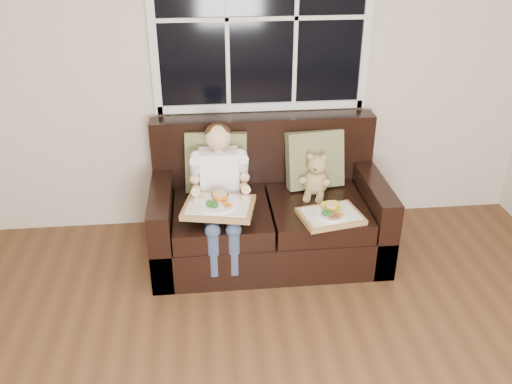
{
  "coord_description": "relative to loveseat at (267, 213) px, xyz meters",
  "views": [
    {
      "loc": [
        -0.35,
        -1.5,
        2.35
      ],
      "look_at": [
        -0.0,
        1.85,
        0.58
      ],
      "focal_mm": 38.0,
      "sensor_mm": 36.0,
      "label": 1
    }
  ],
  "objects": [
    {
      "name": "tray_left",
      "position": [
        -0.37,
        -0.33,
        0.27
      ],
      "size": [
        0.53,
        0.44,
        0.11
      ],
      "rotation": [
        0.0,
        0.0,
        -0.21
      ],
      "color": "olive",
      "rests_on": "child"
    },
    {
      "name": "window_back",
      "position": [
        -0.0,
        0.46,
        1.34
      ],
      "size": [
        1.62,
        0.04,
        1.37
      ],
      "color": "black",
      "rests_on": "room_walls"
    },
    {
      "name": "teddy_bear",
      "position": [
        0.36,
        0.01,
        0.27
      ],
      "size": [
        0.23,
        0.28,
        0.34
      ],
      "rotation": [
        0.0,
        0.0,
        -0.3
      ],
      "color": "#9F8954",
      "rests_on": "loveseat"
    },
    {
      "name": "tray_right",
      "position": [
        0.39,
        -0.36,
        0.17
      ],
      "size": [
        0.46,
        0.39,
        0.09
      ],
      "rotation": [
        0.0,
        0.0,
        0.2
      ],
      "color": "olive",
      "rests_on": "loveseat"
    },
    {
      "name": "loveseat",
      "position": [
        0.0,
        0.0,
        0.0
      ],
      "size": [
        1.7,
        0.92,
        0.96
      ],
      "color": "black",
      "rests_on": "ground"
    },
    {
      "name": "child",
      "position": [
        -0.35,
        -0.12,
        0.34
      ],
      "size": [
        0.4,
        0.6,
        0.91
      ],
      "color": "white",
      "rests_on": "loveseat"
    },
    {
      "name": "pillow_left",
      "position": [
        -0.37,
        0.15,
        0.37
      ],
      "size": [
        0.47,
        0.27,
        0.46
      ],
      "rotation": [
        -0.21,
        0.0,
        -0.14
      ],
      "color": "olive",
      "rests_on": "loveseat"
    },
    {
      "name": "room_walls",
      "position": [
        -0.1,
        -2.02,
        1.28
      ],
      "size": [
        4.52,
        5.02,
        2.71
      ],
      "color": "beige",
      "rests_on": "ground"
    },
    {
      "name": "pillow_right",
      "position": [
        0.38,
        0.15,
        0.36
      ],
      "size": [
        0.46,
        0.26,
        0.44
      ],
      "rotation": [
        -0.21,
        0.0,
        0.15
      ],
      "color": "olive",
      "rests_on": "loveseat"
    }
  ]
}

